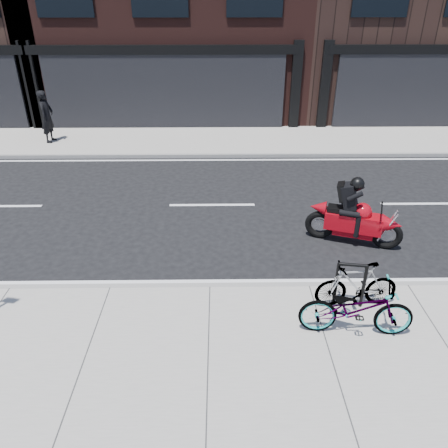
{
  "coord_description": "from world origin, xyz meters",
  "views": [
    {
      "loc": [
        0.19,
        -9.09,
        5.41
      ],
      "look_at": [
        0.3,
        -0.78,
        0.9
      ],
      "focal_mm": 35.0,
      "sensor_mm": 36.0,
      "label": 1
    }
  ],
  "objects_px": {
    "motorcycle": "(359,218)",
    "bicycle_rear": "(357,285)",
    "bike_rack": "(350,281)",
    "pedestrian": "(47,117)",
    "bicycle_front": "(356,309)"
  },
  "relations": [
    {
      "from": "motorcycle",
      "to": "bicycle_rear",
      "type": "bearing_deg",
      "value": -86.51
    },
    {
      "from": "bike_rack",
      "to": "pedestrian",
      "type": "relative_size",
      "value": 0.48
    },
    {
      "from": "bicycle_front",
      "to": "motorcycle",
      "type": "distance_m",
      "value": 3.34
    },
    {
      "from": "pedestrian",
      "to": "bike_rack",
      "type": "bearing_deg",
      "value": -132.67
    },
    {
      "from": "bicycle_rear",
      "to": "pedestrian",
      "type": "height_order",
      "value": "pedestrian"
    },
    {
      "from": "bicycle_front",
      "to": "bike_rack",
      "type": "bearing_deg",
      "value": -2.64
    },
    {
      "from": "bicycle_rear",
      "to": "pedestrian",
      "type": "bearing_deg",
      "value": -141.5
    },
    {
      "from": "motorcycle",
      "to": "bike_rack",
      "type": "bearing_deg",
      "value": -89.18
    },
    {
      "from": "bike_rack",
      "to": "pedestrian",
      "type": "xyz_separation_m",
      "value": [
        -8.92,
        10.1,
        0.42
      ]
    },
    {
      "from": "bicycle_front",
      "to": "bicycle_rear",
      "type": "relative_size",
      "value": 1.24
    },
    {
      "from": "bicycle_front",
      "to": "motorcycle",
      "type": "xyz_separation_m",
      "value": [
        0.95,
        3.2,
        0.05
      ]
    },
    {
      "from": "bicycle_front",
      "to": "bicycle_rear",
      "type": "bearing_deg",
      "value": -12.21
    },
    {
      "from": "bicycle_front",
      "to": "pedestrian",
      "type": "height_order",
      "value": "pedestrian"
    },
    {
      "from": "motorcycle",
      "to": "pedestrian",
      "type": "relative_size",
      "value": 1.12
    },
    {
      "from": "bicycle_rear",
      "to": "motorcycle",
      "type": "height_order",
      "value": "motorcycle"
    }
  ]
}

